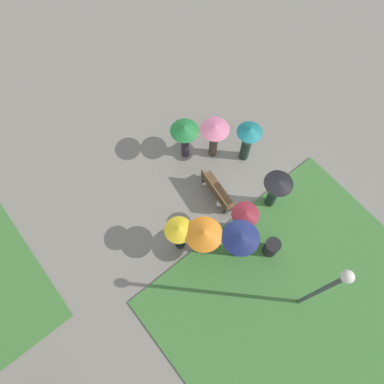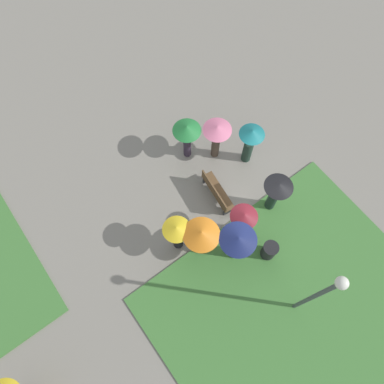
% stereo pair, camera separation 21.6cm
% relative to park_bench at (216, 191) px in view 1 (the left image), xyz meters
% --- Properties ---
extents(ground_plane, '(90.00, 90.00, 0.00)m').
position_rel_park_bench_xyz_m(ground_plane, '(-0.87, -0.65, -0.47)').
color(ground_plane, gray).
extents(lawn_patch_near, '(9.86, 8.64, 0.06)m').
position_rel_park_bench_xyz_m(lawn_patch_near, '(-6.02, 0.41, -0.44)').
color(lawn_patch_near, '#427A38').
rests_on(lawn_patch_near, ground_plane).
extents(park_bench, '(1.70, 0.63, 0.90)m').
position_rel_park_bench_xyz_m(park_bench, '(0.00, 0.00, 0.00)').
color(park_bench, brown).
rests_on(park_bench, ground_plane).
extents(lamp_post, '(0.32, 0.32, 4.46)m').
position_rel_park_bench_xyz_m(lamp_post, '(-4.61, 0.35, 2.40)').
color(lamp_post, '#474C51').
rests_on(lamp_post, ground_plane).
extents(trash_bin, '(0.53, 0.53, 0.86)m').
position_rel_park_bench_xyz_m(trash_bin, '(-2.75, -0.09, -0.03)').
color(trash_bin, '#232326').
rests_on(trash_bin, ground_plane).
extents(crowd_person_orange, '(1.18, 1.18, 1.96)m').
position_rel_park_bench_xyz_m(crowd_person_orange, '(-1.23, 1.65, 1.11)').
color(crowd_person_orange, '#1E3328').
rests_on(crowd_person_orange, ground_plane).
extents(crowd_person_black, '(0.98, 0.98, 1.89)m').
position_rel_park_bench_xyz_m(crowd_person_black, '(-1.44, -1.35, 0.78)').
color(crowd_person_black, '#1E3328').
rests_on(crowd_person_black, ground_plane).
extents(crowd_person_maroon, '(0.91, 0.91, 1.80)m').
position_rel_park_bench_xyz_m(crowd_person_maroon, '(-1.54, 0.18, 0.67)').
color(crowd_person_maroon, '#1E3328').
rests_on(crowd_person_maroon, ground_plane).
extents(crowd_person_pink, '(1.04, 1.04, 1.89)m').
position_rel_park_bench_xyz_m(crowd_person_pink, '(1.47, -1.09, 0.91)').
color(crowd_person_pink, '#47382D').
rests_on(crowd_person_pink, ground_plane).
extents(crowd_person_green, '(1.02, 1.02, 1.90)m').
position_rel_park_bench_xyz_m(crowd_person_green, '(2.11, -0.25, 0.99)').
color(crowd_person_green, '#2D2333').
rests_on(crowd_person_green, ground_plane).
extents(crowd_person_navy, '(1.19, 1.19, 1.89)m').
position_rel_park_bench_xyz_m(crowd_person_navy, '(-2.03, 0.85, 0.91)').
color(crowd_person_navy, '#1E3328').
rests_on(crowd_person_navy, ground_plane).
extents(crowd_person_teal, '(0.91, 0.91, 1.96)m').
position_rel_park_bench_xyz_m(crowd_person_teal, '(0.60, -1.93, 0.82)').
color(crowd_person_teal, '#1E3328').
rests_on(crowd_person_teal, ground_plane).
extents(crowd_person_yellow, '(0.91, 0.91, 1.84)m').
position_rel_park_bench_xyz_m(crowd_person_yellow, '(-0.62, 2.16, 0.74)').
color(crowd_person_yellow, black).
rests_on(crowd_person_yellow, ground_plane).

